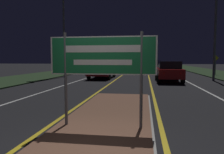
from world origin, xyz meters
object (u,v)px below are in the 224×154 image
(highway_sign, at_px, (102,59))
(car_receding_0, at_px, (169,71))
(streetlight_left_near, at_px, (63,6))
(warning_sign, at_px, (216,63))
(car_receding_1, at_px, (156,67))
(car_approaching_0, at_px, (102,70))
(car_receding_2, at_px, (155,65))

(highway_sign, relative_size, car_receding_0, 0.58)
(streetlight_left_near, distance_m, warning_sign, 16.55)
(highway_sign, height_order, car_receding_1, highway_sign)
(streetlight_left_near, height_order, car_approaching_0, streetlight_left_near)
(car_receding_2, relative_size, car_approaching_0, 0.99)
(car_receding_1, bearing_deg, highway_sign, -96.02)
(car_receding_1, bearing_deg, car_approaching_0, -121.47)
(streetlight_left_near, xyz_separation_m, car_receding_0, (9.37, -3.17, -5.84))
(car_receding_2, bearing_deg, highway_sign, -94.90)
(car_approaching_0, xyz_separation_m, warning_sign, (11.16, 5.32, 0.54))
(highway_sign, xyz_separation_m, car_receding_2, (2.78, 32.40, -0.89))
(streetlight_left_near, xyz_separation_m, warning_sign, (15.00, 4.53, -5.34))
(car_receding_2, height_order, car_approaching_0, car_receding_2)
(streetlight_left_near, height_order, warning_sign, streetlight_left_near)
(car_receding_2, bearing_deg, car_receding_1, -92.34)
(highway_sign, distance_m, car_receding_0, 12.13)
(car_receding_0, distance_m, car_approaching_0, 6.02)
(streetlight_left_near, relative_size, car_receding_2, 2.16)
(highway_sign, relative_size, streetlight_left_near, 0.24)
(highway_sign, bearing_deg, car_approaching_0, 101.03)
(car_receding_0, xyz_separation_m, car_approaching_0, (-5.53, 2.38, -0.04))
(highway_sign, xyz_separation_m, warning_sign, (8.40, 19.48, -0.36))
(car_receding_1, height_order, car_receding_2, car_receding_2)
(highway_sign, height_order, streetlight_left_near, streetlight_left_near)
(streetlight_left_near, xyz_separation_m, car_approaching_0, (3.84, -0.79, -5.88))
(highway_sign, distance_m, car_receding_2, 32.53)
(streetlight_left_near, distance_m, car_receding_0, 11.49)
(car_receding_2, bearing_deg, car_approaching_0, -106.90)
(car_receding_0, relative_size, car_approaching_0, 0.89)
(car_receding_0, height_order, car_approaching_0, car_receding_0)
(car_receding_0, height_order, car_receding_1, car_receding_0)
(car_receding_2, height_order, warning_sign, warning_sign)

